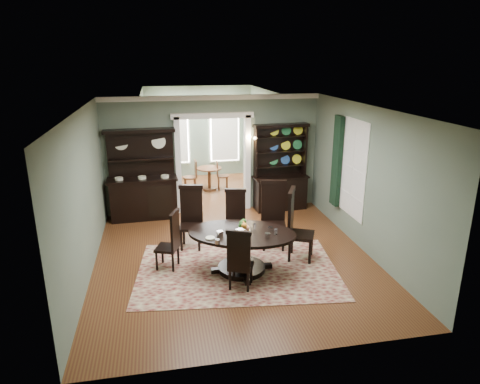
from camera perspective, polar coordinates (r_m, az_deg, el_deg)
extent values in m
cube|color=brown|center=(8.76, -0.79, -8.93)|extent=(5.50, 6.00, 0.01)
cube|color=white|center=(7.88, -0.89, 11.00)|extent=(5.50, 6.00, 0.01)
cube|color=slate|center=(8.19, -20.13, -0.60)|extent=(0.01, 6.00, 3.00)
cube|color=slate|center=(9.07, 16.52, 1.49)|extent=(0.01, 6.00, 3.00)
cube|color=slate|center=(5.47, 4.83, -8.62)|extent=(5.50, 0.01, 3.00)
cube|color=slate|center=(10.99, -13.12, 4.51)|extent=(1.85, 0.01, 3.00)
cube|color=slate|center=(11.44, 5.52, 5.40)|extent=(1.85, 0.01, 3.00)
cube|color=slate|center=(10.86, -3.75, 11.48)|extent=(1.80, 0.01, 0.50)
cube|color=white|center=(10.79, -3.73, 12.45)|extent=(5.50, 0.10, 0.12)
cube|color=brown|center=(13.13, -4.50, 0.25)|extent=(3.50, 3.50, 0.01)
cube|color=white|center=(12.57, -4.84, 13.44)|extent=(3.50, 3.50, 0.01)
cube|color=slate|center=(12.69, -12.58, 6.28)|extent=(0.01, 3.50, 3.00)
cube|color=slate|center=(13.07, 3.03, 7.00)|extent=(0.01, 3.50, 3.00)
cube|color=slate|center=(14.48, -5.47, 7.99)|extent=(3.50, 0.01, 3.00)
cube|color=white|center=(14.36, -8.86, 7.99)|extent=(1.05, 0.06, 2.20)
cube|color=white|center=(14.53, -2.09, 8.29)|extent=(1.05, 0.06, 2.20)
cube|color=white|center=(11.05, -8.23, 3.52)|extent=(0.14, 0.25, 2.50)
cube|color=white|center=(11.27, 0.96, 3.99)|extent=(0.14, 0.25, 2.50)
cube|color=white|center=(10.89, -3.72, 10.17)|extent=(2.08, 0.25, 0.14)
cube|color=white|center=(9.56, 14.90, 3.05)|extent=(0.02, 1.10, 2.00)
cube|color=white|center=(9.55, 14.81, 3.05)|extent=(0.01, 1.22, 2.12)
cube|color=black|center=(10.12, 12.79, 4.00)|extent=(0.10, 0.35, 2.10)
cube|color=gold|center=(11.08, 1.31, 6.92)|extent=(0.08, 0.05, 0.18)
sphere|color=#FFD88C|center=(10.90, 0.97, 7.17)|extent=(0.07, 0.07, 0.07)
sphere|color=#FFD88C|center=(10.94, 2.00, 7.20)|extent=(0.07, 0.07, 0.07)
cube|color=maroon|center=(8.31, -0.32, -10.39)|extent=(4.04, 2.95, 0.01)
ellipsoid|color=black|center=(7.98, 0.23, -5.55)|extent=(2.34, 1.89, 0.05)
cylinder|color=black|center=(7.99, 0.23, -5.79)|extent=(2.40, 2.40, 0.03)
cylinder|color=black|center=(8.13, 0.22, -7.93)|extent=(0.26, 0.26, 0.70)
cylinder|color=black|center=(8.29, 0.22, -10.12)|extent=(0.89, 0.89, 0.11)
cylinder|color=silver|center=(7.93, 0.37, -5.28)|extent=(0.27, 0.27, 0.05)
cube|color=black|center=(9.12, -6.56, -4.64)|extent=(0.56, 0.54, 0.06)
cube|color=black|center=(9.16, -6.50, -1.76)|extent=(0.47, 0.15, 0.80)
cube|color=black|center=(9.03, -6.59, 0.71)|extent=(0.52, 0.18, 0.08)
cylinder|color=black|center=(9.06, -7.82, -6.45)|extent=(0.05, 0.05, 0.47)
cylinder|color=black|center=(9.02, -5.48, -6.49)|extent=(0.05, 0.05, 0.47)
cylinder|color=black|center=(9.40, -7.50, -5.53)|extent=(0.05, 0.05, 0.47)
cylinder|color=black|center=(9.36, -5.24, -5.56)|extent=(0.05, 0.05, 0.47)
cube|color=black|center=(9.23, -0.63, -4.54)|extent=(0.50, 0.49, 0.06)
cube|color=black|center=(9.27, -0.60, -1.97)|extent=(0.43, 0.14, 0.73)
cube|color=black|center=(9.15, -0.61, 0.22)|extent=(0.47, 0.16, 0.07)
cylinder|color=black|center=(9.16, -1.71, -6.16)|extent=(0.05, 0.05, 0.43)
cylinder|color=black|center=(9.15, 0.40, -6.18)|extent=(0.05, 0.05, 0.43)
cylinder|color=black|center=(9.47, -1.61, -5.34)|extent=(0.05, 0.05, 0.43)
cylinder|color=black|center=(9.46, 0.42, -5.36)|extent=(0.05, 0.05, 0.43)
cube|color=black|center=(9.07, 4.47, -4.44)|extent=(0.60, 0.58, 0.07)
cube|color=black|center=(9.12, 4.46, -1.34)|extent=(0.51, 0.16, 0.86)
cube|color=black|center=(8.99, 4.53, 1.33)|extent=(0.56, 0.19, 0.09)
cylinder|color=black|center=(8.98, 3.23, -6.43)|extent=(0.06, 0.06, 0.51)
cylinder|color=black|center=(9.00, 5.78, -6.42)|extent=(0.06, 0.06, 0.51)
cylinder|color=black|center=(9.34, 3.14, -5.43)|extent=(0.06, 0.06, 0.51)
cylinder|color=black|center=(9.37, 5.59, -5.43)|extent=(0.06, 0.06, 0.51)
cube|color=black|center=(8.36, -9.71, -7.37)|extent=(0.52, 0.53, 0.05)
cube|color=black|center=(8.16, -8.65, -5.21)|extent=(0.19, 0.40, 0.70)
cube|color=black|center=(8.03, -8.76, -2.85)|extent=(0.22, 0.44, 0.07)
cylinder|color=black|center=(8.64, -10.30, -8.07)|extent=(0.04, 0.04, 0.41)
cylinder|color=black|center=(8.37, -11.06, -9.00)|extent=(0.04, 0.04, 0.41)
cylinder|color=black|center=(8.54, -8.25, -8.28)|extent=(0.04, 0.04, 0.41)
cylinder|color=black|center=(8.27, -8.94, -9.23)|extent=(0.04, 0.04, 0.41)
cube|color=black|center=(8.64, 8.17, -5.72)|extent=(0.66, 0.67, 0.07)
cube|color=black|center=(8.49, 6.80, -2.83)|extent=(0.27, 0.49, 0.87)
cube|color=black|center=(8.35, 6.91, 0.04)|extent=(0.31, 0.54, 0.09)
cylinder|color=black|center=(8.55, 9.30, -7.93)|extent=(0.06, 0.06, 0.51)
cylinder|color=black|center=(8.91, 9.53, -6.84)|extent=(0.06, 0.06, 0.51)
cylinder|color=black|center=(8.58, 6.61, -7.71)|extent=(0.06, 0.06, 0.51)
cylinder|color=black|center=(8.94, 6.94, -6.62)|extent=(0.06, 0.06, 0.51)
cube|color=black|center=(7.60, 0.11, -9.84)|extent=(0.53, 0.52, 0.05)
cube|color=black|center=(7.29, -0.18, -8.01)|extent=(0.39, 0.20, 0.69)
cube|color=black|center=(7.14, -0.18, -5.45)|extent=(0.43, 0.23, 0.07)
cylinder|color=black|center=(7.80, 1.52, -10.75)|extent=(0.04, 0.04, 0.41)
cylinder|color=black|center=(7.86, -0.80, -10.52)|extent=(0.04, 0.04, 0.41)
cylinder|color=black|center=(7.53, 1.06, -11.88)|extent=(0.04, 0.04, 0.41)
cylinder|color=black|center=(7.59, -1.34, -11.63)|extent=(0.04, 0.04, 0.41)
cube|color=black|center=(10.96, -12.72, -0.93)|extent=(1.62, 0.61, 1.00)
cube|color=black|center=(10.81, -12.91, 1.69)|extent=(1.72, 0.67, 0.05)
cube|color=black|center=(10.88, -13.10, 5.05)|extent=(1.60, 0.14, 1.18)
cube|color=black|center=(10.81, -13.07, 4.31)|extent=(1.56, 0.34, 0.04)
cube|color=black|center=(10.65, -13.33, 7.96)|extent=(1.71, 0.42, 0.08)
cube|color=black|center=(11.42, 5.37, -0.15)|extent=(1.39, 0.59, 0.87)
cube|color=black|center=(11.29, 5.43, 2.00)|extent=(1.49, 0.64, 0.04)
cube|color=black|center=(11.31, 5.26, 5.52)|extent=(1.36, 0.16, 1.32)
cube|color=black|center=(11.06, 2.11, 5.30)|extent=(0.07, 0.25, 1.35)
cube|color=black|center=(11.42, 8.58, 5.51)|extent=(0.07, 0.25, 1.35)
cube|color=black|center=(11.08, 5.52, 8.82)|extent=(1.47, 0.42, 0.08)
cube|color=black|center=(11.31, 5.34, 3.50)|extent=(1.37, 0.35, 0.03)
cube|color=black|center=(11.22, 5.39, 5.42)|extent=(1.37, 0.35, 0.03)
cube|color=black|center=(11.15, 5.45, 7.36)|extent=(1.37, 0.35, 0.03)
cylinder|color=#532A17|center=(12.99, -4.14, 3.17)|extent=(0.75, 0.75, 0.04)
cylinder|color=#532A17|center=(13.07, -4.11, 1.78)|extent=(0.09, 0.09, 0.65)
cylinder|color=#532A17|center=(13.16, -4.08, 0.45)|extent=(0.41, 0.41, 0.06)
cylinder|color=#532A17|center=(12.85, -6.70, 1.95)|extent=(0.41, 0.41, 0.04)
cube|color=#532A17|center=(12.81, -5.92, 3.10)|extent=(0.05, 0.37, 0.51)
cylinder|color=#532A17|center=(13.04, -7.36, 1.10)|extent=(0.04, 0.04, 0.46)
cylinder|color=#532A17|center=(12.76, -7.21, 0.75)|extent=(0.04, 0.04, 0.46)
cylinder|color=#532A17|center=(13.07, -6.12, 1.19)|extent=(0.04, 0.04, 0.46)
cylinder|color=#532A17|center=(12.80, -5.94, 0.84)|extent=(0.04, 0.04, 0.46)
cylinder|color=#532A17|center=(13.09, -2.32, 2.12)|extent=(0.36, 0.36, 0.04)
cube|color=#532A17|center=(13.02, -3.05, 3.06)|extent=(0.05, 0.33, 0.45)
cylinder|color=#532A17|center=(13.04, -1.70, 1.13)|extent=(0.03, 0.03, 0.41)
cylinder|color=#532A17|center=(13.28, -1.82, 1.44)|extent=(0.03, 0.03, 0.41)
cylinder|color=#532A17|center=(13.02, -2.81, 1.09)|extent=(0.03, 0.03, 0.41)
cylinder|color=#532A17|center=(13.26, -2.91, 1.40)|extent=(0.03, 0.03, 0.41)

